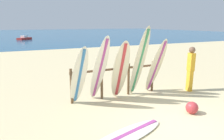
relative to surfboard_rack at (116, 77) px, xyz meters
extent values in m
plane|color=beige|center=(0.47, -2.82, -0.74)|extent=(120.00, 120.00, 0.00)
cube|color=#1E5984|center=(0.47, 55.18, -0.74)|extent=(120.00, 80.00, 0.01)
cylinder|color=brown|center=(-1.59, 0.00, -0.16)|extent=(0.09, 0.09, 1.17)
cylinder|color=brown|center=(-0.53, 0.00, -0.16)|extent=(0.09, 0.09, 1.17)
cylinder|color=brown|center=(0.53, 0.00, -0.16)|extent=(0.09, 0.09, 1.17)
cylinder|color=brown|center=(1.59, 0.00, -0.16)|extent=(0.09, 0.09, 1.17)
cylinder|color=brown|center=(0.00, 0.00, 0.28)|extent=(3.29, 0.08, 0.08)
ellipsoid|color=white|center=(-1.43, -0.37, 0.25)|extent=(0.64, 1.03, 1.97)
cube|color=#3372B2|center=(-1.43, -0.37, 0.25)|extent=(0.23, 0.90, 1.82)
ellipsoid|color=white|center=(-0.72, -0.29, 0.39)|extent=(0.64, 1.14, 2.25)
cube|color=#A53F8C|center=(-0.72, -0.29, 0.39)|extent=(0.25, 1.01, 2.08)
ellipsoid|color=beige|center=(-0.03, -0.43, 0.31)|extent=(0.62, 0.98, 2.09)
cube|color=#B73338|center=(-0.03, -0.43, 0.31)|extent=(0.17, 0.89, 1.93)
ellipsoid|color=beige|center=(0.74, -0.37, 0.52)|extent=(0.60, 0.96, 2.53)
cube|color=#388C59|center=(0.74, -0.37, 0.52)|extent=(0.21, 0.85, 2.33)
ellipsoid|color=beige|center=(1.49, -0.33, 0.31)|extent=(0.66, 0.97, 2.09)
cube|color=#A53F8C|center=(1.49, -0.33, 0.31)|extent=(0.21, 0.85, 1.93)
ellipsoid|color=white|center=(-0.94, -2.56, -0.70)|extent=(2.37, 1.20, 0.07)
cube|color=#A53F8C|center=(-0.94, -2.56, -0.70)|extent=(2.06, 0.68, 0.08)
cube|color=gold|center=(2.89, -0.64, -0.33)|extent=(0.20, 0.26, 0.81)
cube|color=gold|center=(2.89, -0.64, 0.41)|extent=(0.23, 0.31, 0.68)
sphere|color=brown|center=(2.89, -0.64, 0.87)|extent=(0.23, 0.23, 0.23)
cube|color=#B22D28|center=(-2.02, 30.63, -0.56)|extent=(2.42, 2.52, 0.35)
cube|color=silver|center=(-2.02, 30.63, -0.20)|extent=(1.14, 1.15, 0.36)
sphere|color=#B73338|center=(1.40, -2.24, -0.56)|extent=(0.36, 0.36, 0.36)
camera|label=1|loc=(-3.04, -6.30, 1.83)|focal=32.60mm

